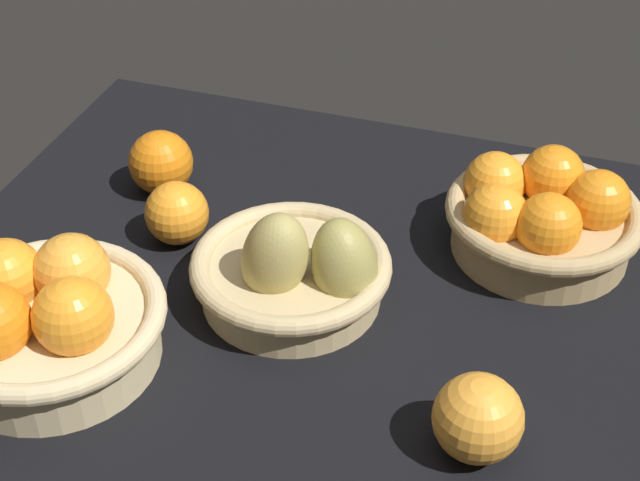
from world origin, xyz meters
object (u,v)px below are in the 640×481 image
basket_near_left (540,215)px  loose_orange_back_gap (177,213)px  basket_far_right (46,319)px  loose_orange_side_gap (478,418)px  loose_orange_front_gap (161,163)px  basket_center_pears (296,271)px

basket_near_left → loose_orange_back_gap: size_ratio=3.01×
basket_near_left → basket_far_right: (43.49, 32.71, 0.29)cm
basket_far_right → loose_orange_side_gap: basket_far_right is taller
basket_far_right → loose_orange_front_gap: bearing=-85.7°
basket_near_left → loose_orange_front_gap: bearing=3.0°
basket_center_pears → loose_orange_side_gap: size_ratio=2.72×
basket_far_right → loose_orange_back_gap: bearing=-100.1°
loose_orange_front_gap → loose_orange_back_gap: (-6.14, 8.68, -0.28)cm
basket_near_left → loose_orange_back_gap: (39.65, 11.11, -1.04)cm
basket_center_pears → basket_far_right: size_ratio=0.96×
loose_orange_front_gap → loose_orange_side_gap: size_ratio=0.97×
basket_center_pears → loose_orange_side_gap: 26.31cm
basket_far_right → loose_orange_side_gap: (-42.42, -1.31, -0.91)cm
basket_near_left → loose_orange_side_gap: 31.43cm
basket_center_pears → basket_far_right: basket_center_pears is taller
basket_near_left → loose_orange_back_gap: basket_near_left is taller
basket_far_right → loose_orange_back_gap: basket_far_right is taller
basket_near_left → loose_orange_side_gap: (1.07, 31.40, -0.62)cm
basket_center_pears → loose_orange_back_gap: basket_center_pears is taller
basket_center_pears → loose_orange_front_gap: 26.97cm
basket_center_pears → basket_far_right: 25.75cm
basket_center_pears → basket_near_left: size_ratio=1.01×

